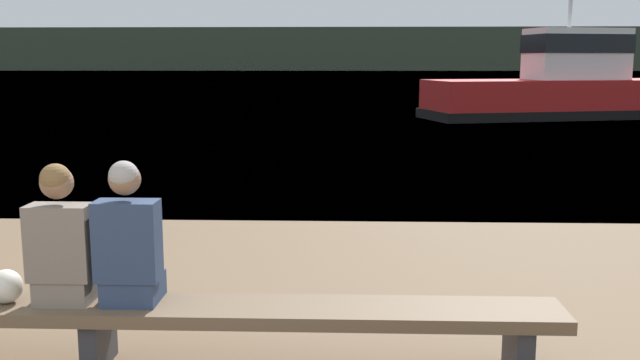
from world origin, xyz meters
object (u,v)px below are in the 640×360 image
Objects in this scene: tugboat_red at (565,90)px; bench_main at (97,315)px; person_left at (62,242)px; person_right at (128,242)px; shopping_bag at (6,286)px.

bench_main is at bearing 141.34° from tugboat_red.
person_left is at bearing 179.76° from bench_main.
tugboat_red is (9.41, 21.88, 0.14)m from person_right.
shopping_bag is (-0.84, -0.01, -0.31)m from person_right.
person_left is (-0.21, 0.00, 0.50)m from bench_main.
person_left is 0.98× the size of person_right.
shopping_bag is 0.02× the size of tugboat_red.
bench_main is 6.40× the size of person_right.
tugboat_red is (9.86, 21.88, 0.14)m from person_left.
person_right is 23.82m from tugboat_red.
bench_main is 6.55× the size of person_left.
person_right is (0.24, 0.00, 0.51)m from bench_main.
tugboat_red is (9.65, 21.88, 0.65)m from bench_main.
person_right reaches higher than shopping_bag.
person_right is 0.09× the size of tugboat_red.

